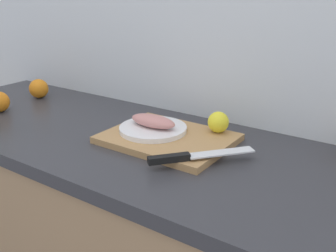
{
  "coord_description": "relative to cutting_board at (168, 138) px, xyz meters",
  "views": [
    {
      "loc": [
        0.64,
        -0.85,
        1.35
      ],
      "look_at": [
        0.02,
        0.04,
        0.95
      ],
      "focal_mm": 41.71,
      "sensor_mm": 36.0,
      "label": 1
    }
  ],
  "objects": [
    {
      "name": "lemon_0",
      "position": [
        0.11,
        0.11,
        0.04
      ],
      "size": [
        0.06,
        0.06,
        0.06
      ],
      "primitive_type": "sphere",
      "color": "yellow",
      "rests_on": "cutting_board"
    },
    {
      "name": "fish_fillet",
      "position": [
        -0.06,
        0.0,
        0.04
      ],
      "size": [
        0.16,
        0.07,
        0.04
      ],
      "primitive_type": "ellipsoid",
      "color": "tan",
      "rests_on": "white_plate"
    },
    {
      "name": "cutting_board",
      "position": [
        0.0,
        0.0,
        0.0
      ],
      "size": [
        0.37,
        0.28,
        0.02
      ],
      "primitive_type": "cube",
      "color": "tan",
      "rests_on": "kitchen_counter"
    },
    {
      "name": "chef_knife",
      "position": [
        0.14,
        -0.11,
        0.02
      ],
      "size": [
        0.21,
        0.24,
        0.02
      ],
      "rotation": [
        0.0,
        0.0,
        0.87
      ],
      "color": "silver",
      "rests_on": "cutting_board"
    },
    {
      "name": "back_wall",
      "position": [
        -0.02,
        0.28,
        0.34
      ],
      "size": [
        3.2,
        0.05,
        2.5
      ],
      "primitive_type": "cube",
      "color": "silver",
      "rests_on": "ground_plane"
    },
    {
      "name": "white_plate",
      "position": [
        -0.06,
        0.0,
        0.02
      ],
      "size": [
        0.21,
        0.21,
        0.01
      ],
      "primitive_type": "cylinder",
      "color": "white",
      "rests_on": "cutting_board"
    },
    {
      "name": "orange_3",
      "position": [
        -0.71,
        0.09,
        0.03
      ],
      "size": [
        0.08,
        0.08,
        0.08
      ],
      "primitive_type": "sphere",
      "color": "orange",
      "rests_on": "kitchen_counter"
    }
  ]
}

